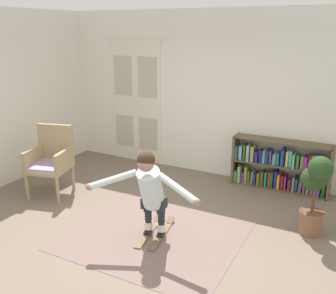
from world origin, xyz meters
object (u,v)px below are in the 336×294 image
object	(u,v)px
potted_plant	(315,189)
skis_pair	(156,232)
person_skier	(150,188)
wicker_chair	(51,159)
bookshelf	(279,168)

from	to	relation	value
potted_plant	skis_pair	size ratio (longest dim) A/B	1.30
potted_plant	skis_pair	world-z (taller)	potted_plant
person_skier	wicker_chair	bearing A→B (deg)	165.66
wicker_chair	person_skier	world-z (taller)	person_skier
bookshelf	skis_pair	distance (m)	2.51
bookshelf	person_skier	bearing A→B (deg)	-113.93
wicker_chair	potted_plant	size ratio (longest dim) A/B	1.01
bookshelf	wicker_chair	bearing A→B (deg)	-150.05
bookshelf	potted_plant	distance (m)	1.47
wicker_chair	potted_plant	world-z (taller)	wicker_chair
potted_plant	skis_pair	distance (m)	2.11
bookshelf	person_skier	size ratio (longest dim) A/B	1.13
potted_plant	person_skier	xyz separation A→B (m)	(-1.76, -1.13, 0.10)
bookshelf	skis_pair	world-z (taller)	bookshelf
bookshelf	potted_plant	bearing A→B (deg)	-61.50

